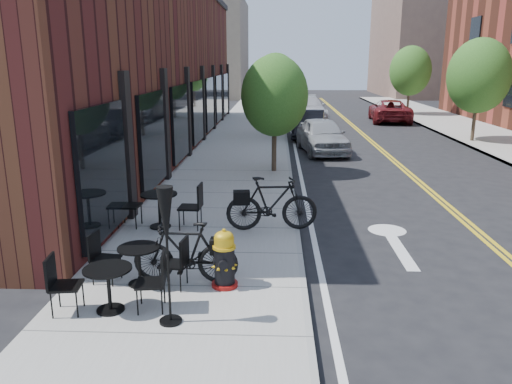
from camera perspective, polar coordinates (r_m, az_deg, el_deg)
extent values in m
plane|color=black|center=(8.39, 5.84, -11.57)|extent=(120.00, 120.00, 0.00)
cube|color=#9E9B93|center=(17.94, -2.41, 3.00)|extent=(4.00, 70.00, 0.12)
cube|color=#3F1414|center=(22.32, -13.57, 13.82)|extent=(5.00, 28.00, 7.00)
cube|color=#726656|center=(56.02, -5.53, 16.00)|extent=(8.00, 14.00, 10.00)
cube|color=brown|center=(59.88, 19.16, 16.16)|extent=(10.00, 16.00, 12.00)
cylinder|color=#382B1E|center=(16.74, 2.08, 5.17)|extent=(0.16, 0.16, 1.61)
ellipsoid|color=#29571B|center=(16.54, 2.14, 10.93)|extent=(2.20, 2.20, 2.64)
cylinder|color=#382B1E|center=(24.66, 2.19, 8.33)|extent=(0.16, 0.16, 1.68)
ellipsoid|color=#29571B|center=(24.52, 2.23, 12.42)|extent=(2.30, 2.30, 2.76)
cylinder|color=#382B1E|center=(32.62, 2.25, 9.81)|extent=(0.16, 0.16, 1.57)
ellipsoid|color=#29571B|center=(32.53, 2.28, 12.66)|extent=(2.10, 2.10, 2.52)
cylinder|color=#382B1E|center=(40.60, 2.28, 10.87)|extent=(0.16, 0.16, 1.71)
ellipsoid|color=#29571B|center=(40.51, 2.31, 13.44)|extent=(2.40, 2.40, 2.88)
cylinder|color=#382B1E|center=(25.36, 23.65, 7.46)|extent=(0.16, 0.16, 1.82)
ellipsoid|color=#29571B|center=(25.22, 24.13, 12.03)|extent=(2.80, 2.80, 3.36)
cylinder|color=#382B1E|center=(36.76, 16.99, 9.94)|extent=(0.16, 0.16, 1.82)
ellipsoid|color=#29571B|center=(36.66, 17.23, 13.09)|extent=(2.80, 2.80, 3.36)
cylinder|color=maroon|center=(8.35, -3.58, -10.47)|extent=(0.53, 0.53, 0.06)
cylinder|color=black|center=(8.22, -3.62, -8.43)|extent=(0.41, 0.41, 0.64)
cylinder|color=gold|center=(8.10, -3.66, -6.27)|extent=(0.46, 0.46, 0.04)
cylinder|color=gold|center=(8.07, -3.67, -5.70)|extent=(0.40, 0.40, 0.15)
ellipsoid|color=gold|center=(8.04, -3.68, -5.13)|extent=(0.38, 0.38, 0.19)
cylinder|color=gold|center=(8.00, -3.69, -4.47)|extent=(0.07, 0.07, 0.06)
imported|color=black|center=(8.37, -8.08, -6.84)|extent=(1.77, 0.55, 1.06)
imported|color=black|center=(10.81, 1.83, -1.32)|extent=(2.03, 0.75, 1.19)
cylinder|color=black|center=(7.90, -16.27, -12.77)|extent=(0.45, 0.45, 0.03)
cylinder|color=black|center=(7.76, -16.44, -10.67)|extent=(0.06, 0.06, 0.65)
cylinder|color=black|center=(7.63, -16.62, -8.42)|extent=(0.79, 0.79, 0.03)
cylinder|color=black|center=(8.62, -13.05, -10.13)|extent=(0.44, 0.44, 0.03)
cylinder|color=black|center=(8.50, -13.17, -8.24)|extent=(0.06, 0.06, 0.63)
cylinder|color=black|center=(8.38, -13.30, -6.23)|extent=(0.77, 0.77, 0.03)
cylinder|color=black|center=(11.35, -10.87, -3.87)|extent=(0.49, 0.49, 0.03)
cylinder|color=black|center=(11.24, -10.95, -2.11)|extent=(0.07, 0.07, 0.74)
cylinder|color=black|center=(11.14, -11.05, -0.26)|extent=(0.84, 0.84, 0.03)
cylinder|color=black|center=(7.40, -9.72, -14.30)|extent=(0.32, 0.32, 0.04)
cylinder|color=black|center=(6.99, -10.06, -7.38)|extent=(0.04, 0.04, 1.92)
cone|color=black|center=(6.79, -10.28, -2.85)|extent=(0.23, 0.23, 0.85)
imported|color=#989BA0|center=(21.04, 7.56, 6.44)|extent=(2.22, 4.39, 1.43)
imported|color=black|center=(25.07, 6.06, 7.71)|extent=(1.86, 4.22, 1.35)
imported|color=silver|center=(32.38, 5.77, 9.49)|extent=(2.53, 5.52, 1.57)
imported|color=maroon|center=(32.77, 15.02, 8.96)|extent=(2.74, 5.16, 1.38)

